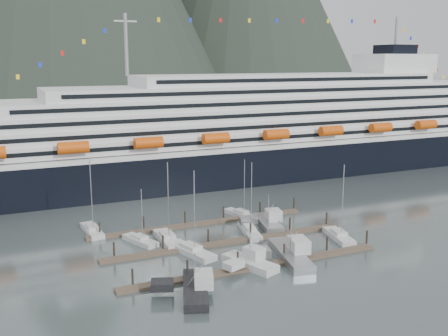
{
  "coord_description": "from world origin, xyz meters",
  "views": [
    {
      "loc": [
        -43.99,
        -83.67,
        34.53
      ],
      "look_at": [
        3.29,
        22.0,
        10.52
      ],
      "focal_mm": 42.0,
      "sensor_mm": 36.0,
      "label": 1
    }
  ],
  "objects_px": {
    "trawler_c": "(289,254)",
    "sailboat_h": "(339,236)",
    "sailboat_e": "(92,231)",
    "sailboat_g": "(241,214)",
    "sailboat_b": "(191,251)",
    "sailboat_d": "(250,231)",
    "cruise_ship": "(260,136)",
    "sailboat_c": "(168,240)",
    "trawler_a": "(194,288)",
    "sailboat_a": "(140,241)",
    "trawler_e": "(268,222)",
    "trawler_b": "(249,262)"
  },
  "relations": [
    {
      "from": "trawler_a",
      "to": "trawler_b",
      "type": "relative_size",
      "value": 1.22
    },
    {
      "from": "sailboat_d",
      "to": "sailboat_h",
      "type": "height_order",
      "value": "sailboat_h"
    },
    {
      "from": "sailboat_e",
      "to": "sailboat_g",
      "type": "height_order",
      "value": "sailboat_e"
    },
    {
      "from": "sailboat_b",
      "to": "sailboat_c",
      "type": "height_order",
      "value": "sailboat_c"
    },
    {
      "from": "sailboat_b",
      "to": "sailboat_e",
      "type": "height_order",
      "value": "sailboat_b"
    },
    {
      "from": "sailboat_h",
      "to": "trawler_a",
      "type": "distance_m",
      "value": 36.63
    },
    {
      "from": "sailboat_g",
      "to": "sailboat_d",
      "type": "bearing_deg",
      "value": 145.53
    },
    {
      "from": "trawler_b",
      "to": "trawler_c",
      "type": "height_order",
      "value": "trawler_c"
    },
    {
      "from": "sailboat_c",
      "to": "sailboat_h",
      "type": "xyz_separation_m",
      "value": [
        31.31,
        -12.04,
        -0.01
      ]
    },
    {
      "from": "sailboat_a",
      "to": "sailboat_h",
      "type": "xyz_separation_m",
      "value": [
        36.29,
        -13.64,
        0.05
      ]
    },
    {
      "from": "trawler_b",
      "to": "sailboat_g",
      "type": "bearing_deg",
      "value": -44.11
    },
    {
      "from": "sailboat_d",
      "to": "trawler_a",
      "type": "height_order",
      "value": "sailboat_d"
    },
    {
      "from": "cruise_ship",
      "to": "sailboat_h",
      "type": "relative_size",
      "value": 13.47
    },
    {
      "from": "sailboat_h",
      "to": "trawler_e",
      "type": "distance_m",
      "value": 15.49
    },
    {
      "from": "trawler_a",
      "to": "trawler_c",
      "type": "bearing_deg",
      "value": -53.4
    },
    {
      "from": "trawler_b",
      "to": "sailboat_e",
      "type": "bearing_deg",
      "value": 15.14
    },
    {
      "from": "sailboat_b",
      "to": "sailboat_h",
      "type": "xyz_separation_m",
      "value": [
        29.38,
        -4.23,
        -0.0
      ]
    },
    {
      "from": "sailboat_c",
      "to": "trawler_a",
      "type": "xyz_separation_m",
      "value": [
        -3.48,
        -23.52,
        0.44
      ]
    },
    {
      "from": "sailboat_c",
      "to": "trawler_b",
      "type": "distance_m",
      "value": 19.71
    },
    {
      "from": "cruise_ship",
      "to": "sailboat_c",
      "type": "bearing_deg",
      "value": -133.95
    },
    {
      "from": "cruise_ship",
      "to": "sailboat_h",
      "type": "distance_m",
      "value": 61.05
    },
    {
      "from": "sailboat_e",
      "to": "trawler_a",
      "type": "relative_size",
      "value": 1.19
    },
    {
      "from": "trawler_b",
      "to": "trawler_a",
      "type": "bearing_deg",
      "value": 94.79
    },
    {
      "from": "sailboat_c",
      "to": "trawler_c",
      "type": "distance_m",
      "value": 24.14
    },
    {
      "from": "sailboat_d",
      "to": "trawler_b",
      "type": "bearing_deg",
      "value": 165.61
    },
    {
      "from": "sailboat_b",
      "to": "trawler_c",
      "type": "bearing_deg",
      "value": -138.68
    },
    {
      "from": "sailboat_g",
      "to": "trawler_b",
      "type": "distance_m",
      "value": 29.42
    },
    {
      "from": "sailboat_a",
      "to": "sailboat_e",
      "type": "xyz_separation_m",
      "value": [
        -7.34,
        9.83,
        0.04
      ]
    },
    {
      "from": "cruise_ship",
      "to": "trawler_e",
      "type": "height_order",
      "value": "cruise_ship"
    },
    {
      "from": "sailboat_c",
      "to": "trawler_c",
      "type": "height_order",
      "value": "sailboat_c"
    },
    {
      "from": "sailboat_b",
      "to": "trawler_e",
      "type": "bearing_deg",
      "value": -84.37
    },
    {
      "from": "sailboat_d",
      "to": "trawler_a",
      "type": "bearing_deg",
      "value": 149.45
    },
    {
      "from": "sailboat_g",
      "to": "sailboat_h",
      "type": "xyz_separation_m",
      "value": [
        10.91,
        -21.4,
        0.04
      ]
    },
    {
      "from": "sailboat_b",
      "to": "trawler_a",
      "type": "bearing_deg",
      "value": 144.37
    },
    {
      "from": "cruise_ship",
      "to": "trawler_a",
      "type": "distance_m",
      "value": 85.62
    },
    {
      "from": "sailboat_b",
      "to": "trawler_b",
      "type": "height_order",
      "value": "sailboat_b"
    },
    {
      "from": "trawler_c",
      "to": "sailboat_h",
      "type": "bearing_deg",
      "value": -57.73
    },
    {
      "from": "sailboat_c",
      "to": "trawler_e",
      "type": "bearing_deg",
      "value": -87.17
    },
    {
      "from": "cruise_ship",
      "to": "sailboat_b",
      "type": "distance_m",
      "value": 70.0
    },
    {
      "from": "sailboat_g",
      "to": "trawler_b",
      "type": "height_order",
      "value": "sailboat_g"
    },
    {
      "from": "sailboat_c",
      "to": "trawler_e",
      "type": "distance_m",
      "value": 22.27
    },
    {
      "from": "sailboat_c",
      "to": "sailboat_d",
      "type": "bearing_deg",
      "value": -95.3
    },
    {
      "from": "trawler_a",
      "to": "sailboat_b",
      "type": "bearing_deg",
      "value": 0.41
    },
    {
      "from": "sailboat_b",
      "to": "sailboat_g",
      "type": "bearing_deg",
      "value": -63.75
    },
    {
      "from": "sailboat_a",
      "to": "trawler_b",
      "type": "bearing_deg",
      "value": -164.84
    },
    {
      "from": "cruise_ship",
      "to": "sailboat_d",
      "type": "xyz_separation_m",
      "value": [
        -27.93,
        -48.37,
        -11.61
      ]
    },
    {
      "from": "sailboat_a",
      "to": "trawler_e",
      "type": "relative_size",
      "value": 0.93
    },
    {
      "from": "trawler_a",
      "to": "trawler_c",
      "type": "relative_size",
      "value": 0.86
    },
    {
      "from": "sailboat_c",
      "to": "sailboat_e",
      "type": "bearing_deg",
      "value": 48.66
    },
    {
      "from": "sailboat_d",
      "to": "trawler_b",
      "type": "height_order",
      "value": "sailboat_d"
    }
  ]
}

